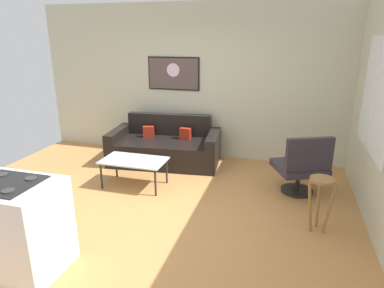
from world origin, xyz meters
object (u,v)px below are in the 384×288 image
Objects in this scene: coffee_table at (134,162)px; bar_stool at (321,192)px; couch at (165,148)px; wall_painting at (173,74)px; armchair at (302,166)px.

bar_stool reaches higher than coffee_table.
wall_painting reaches higher than couch.
armchair is 0.92× the size of wall_painting.
wall_painting is (-2.37, 1.27, 1.11)m from armchair.
wall_painting reaches higher than bar_stool.
bar_stool is (2.53, -1.65, 0.22)m from couch.
armchair reaches higher than couch.
armchair is at bearing -16.58° from couch.
bar_stool is 3.54m from wall_painting.
armchair is 0.97m from bar_stool.
wall_painting is (-0.02, 0.57, 1.27)m from couch.
couch is 2.20× the size of armchair.
wall_painting reaches higher than armchair.
coffee_table is 0.97× the size of wall_painting.
armchair is 2.91m from wall_painting.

